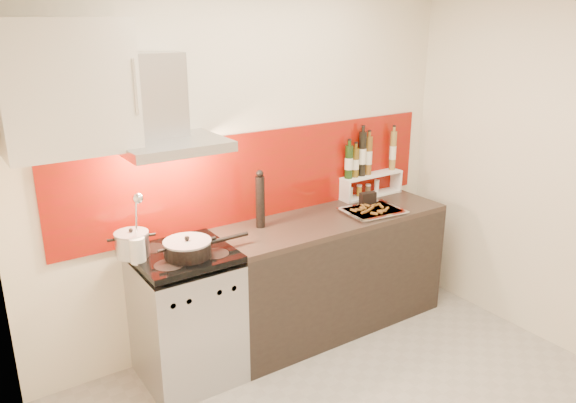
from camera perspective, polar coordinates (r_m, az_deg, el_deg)
back_wall at (r=4.02m, az=-3.58°, el=3.72°), size 3.40×0.02×2.60m
left_wall at (r=2.23m, az=-23.79°, el=-10.53°), size 0.02×2.80×2.60m
right_wall at (r=4.27m, az=27.06°, el=2.58°), size 0.02×2.80×2.60m
backsplash at (r=4.06m, az=-2.86°, el=2.69°), size 3.00×0.02×0.64m
range_stove at (r=3.80m, az=-10.24°, el=-11.49°), size 0.60×0.60×0.91m
counter at (r=4.35m, az=4.41°, el=-7.09°), size 1.80×0.60×0.90m
range_hood at (r=3.49m, az=-12.42°, el=8.49°), size 0.62×0.50×0.61m
upper_cabinet at (r=3.29m, az=-21.65°, el=10.71°), size 0.70×0.35×0.72m
stock_pot at (r=3.57m, az=-15.55°, el=-4.18°), size 0.21×0.21×0.18m
saute_pan at (r=3.50m, az=-10.06°, el=-4.68°), size 0.57×0.30×0.14m
utensil_jar at (r=3.46m, az=-15.04°, el=-4.00°), size 0.10×0.14×0.46m
pepper_mill at (r=3.89m, az=-2.85°, el=0.17°), size 0.06×0.06×0.42m
step_shelf at (r=4.60m, az=8.03°, el=3.27°), size 0.58×0.16×0.54m
caddy_box at (r=4.39m, az=8.10°, el=0.23°), size 0.14×0.08×0.11m
baking_tray at (r=4.28m, az=8.56°, el=-0.92°), size 0.46×0.37×0.03m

